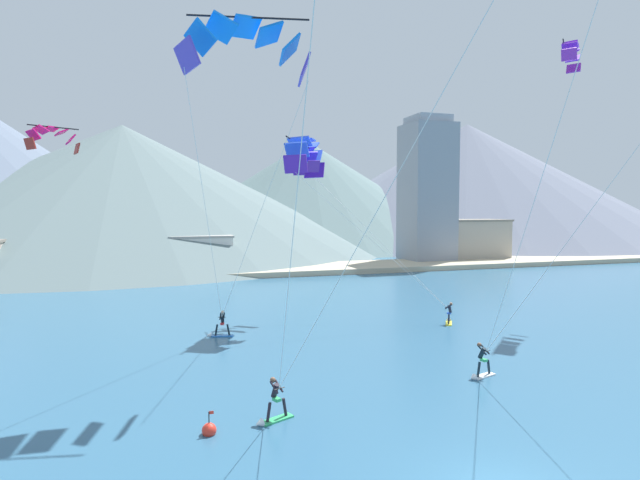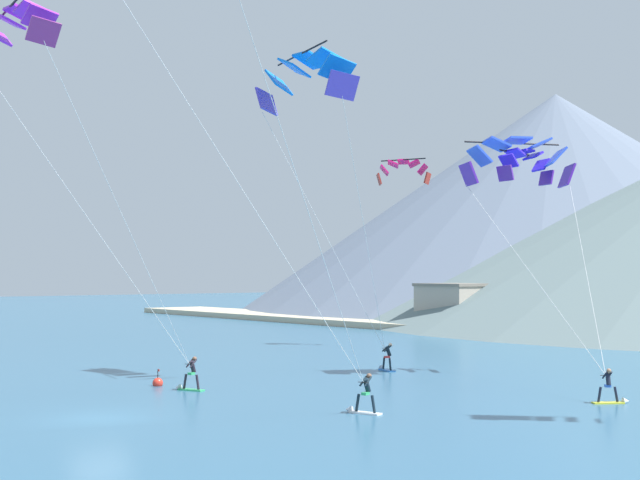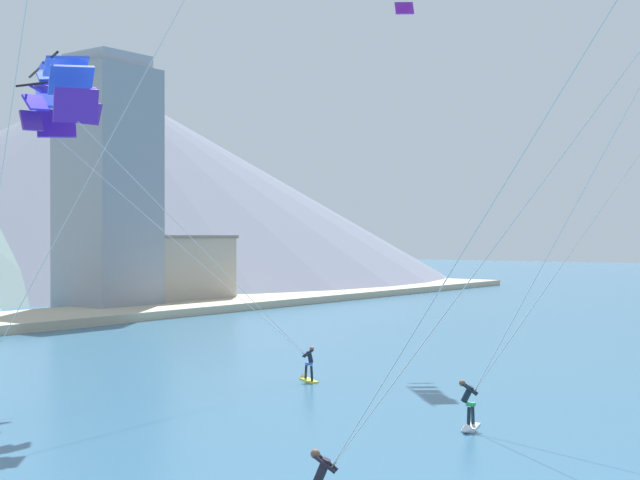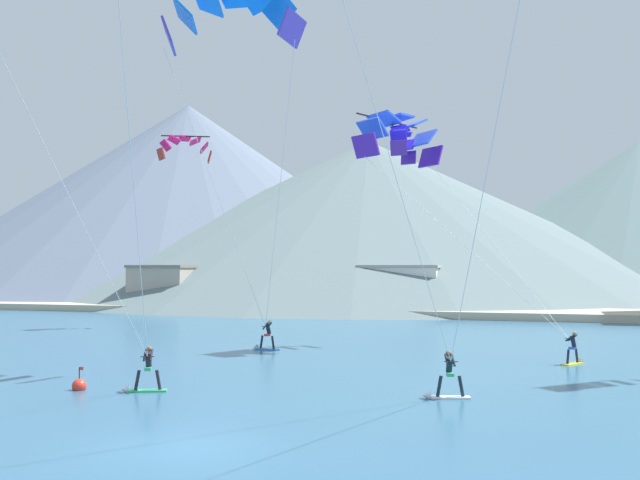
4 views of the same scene
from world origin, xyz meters
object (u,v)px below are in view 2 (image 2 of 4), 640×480
kitesurfer_near_lead (386,362)px  kitesurfer_mid_center (613,393)px  parafoil_kite_distant_mid_solo (403,169)px  parafoil_kite_mid_center (518,157)px  kitesurfer_near_trail (362,400)px  parafoil_kite_near_lead (307,76)px  race_marker_buoy (158,383)px  kitesurfer_far_left (189,379)px  parafoil_kite_distant_high_outer (525,162)px  parafoil_kite_far_left (19,29)px

kitesurfer_near_lead → kitesurfer_mid_center: size_ratio=1.05×
parafoil_kite_distant_mid_solo → parafoil_kite_mid_center: bearing=-25.4°
kitesurfer_near_trail → kitesurfer_near_lead: bearing=134.1°
parafoil_kite_near_lead → race_marker_buoy: parafoil_kite_near_lead is taller
parafoil_kite_mid_center → parafoil_kite_distant_mid_solo: parafoil_kite_distant_mid_solo is taller
kitesurfer_far_left → parafoil_kite_distant_high_outer: parafoil_kite_distant_high_outer is taller
parafoil_kite_near_lead → race_marker_buoy: bearing=-109.8°
race_marker_buoy → parafoil_kite_mid_center: bearing=64.1°
kitesurfer_near_trail → parafoil_kite_near_lead: size_ratio=0.10×
parafoil_kite_mid_center → kitesurfer_far_left: bearing=-109.6°
parafoil_kite_mid_center → race_marker_buoy: (-9.06, -18.70, -12.71)m
kitesurfer_near_trail → kitesurfer_mid_center: bearing=65.5°
kitesurfer_mid_center → parafoil_kite_distant_high_outer: (-9.61, 5.82, 12.09)m
parafoil_kite_distant_mid_solo → race_marker_buoy: size_ratio=3.78×
kitesurfer_far_left → parafoil_kite_mid_center: size_ratio=0.14×
kitesurfer_far_left → kitesurfer_near_lead: bearing=92.4°
parafoil_kite_near_lead → parafoil_kite_far_left: size_ratio=1.05×
kitesurfer_far_left → parafoil_kite_distant_mid_solo: (-12.76, 27.42, 14.04)m
kitesurfer_mid_center → kitesurfer_near_lead: bearing=175.6°
parafoil_kite_distant_high_outer → race_marker_buoy: parafoil_kite_distant_high_outer is taller
kitesurfer_near_trail → kitesurfer_mid_center: (5.00, 10.95, -0.07)m
kitesurfer_mid_center → parafoil_kite_distant_mid_solo: bearing=153.5°
parafoil_kite_mid_center → kitesurfer_near_lead: bearing=-150.6°
kitesurfer_near_lead → race_marker_buoy: 14.82m
kitesurfer_far_left → parafoil_kite_mid_center: 22.99m
kitesurfer_mid_center → kitesurfer_far_left: kitesurfer_far_left is taller
kitesurfer_far_left → parafoil_kite_distant_mid_solo: size_ratio=0.46×
kitesurfer_near_lead → parafoil_kite_mid_center: size_ratio=0.14×
kitesurfer_mid_center → parafoil_kite_near_lead: parafoil_kite_near_lead is taller
kitesurfer_far_left → parafoil_kite_distant_mid_solo: bearing=115.0°
kitesurfer_near_trail → kitesurfer_mid_center: size_ratio=1.05×
parafoil_kite_distant_mid_solo → race_marker_buoy: parafoil_kite_distant_mid_solo is taller
kitesurfer_mid_center → parafoil_kite_mid_center: size_ratio=0.13×
race_marker_buoy → parafoil_kite_near_lead: bearing=70.2°
kitesurfer_near_trail → kitesurfer_far_left: 11.43m
parafoil_kite_mid_center → parafoil_kite_distant_high_outer: (0.11, 0.51, -0.30)m
parafoil_kite_far_left → race_marker_buoy: 19.39m
kitesurfer_near_lead → kitesurfer_far_left: kitesurfer_far_left is taller
parafoil_kite_mid_center → parafoil_kite_far_left: bearing=-99.8°
kitesurfer_mid_center → parafoil_kite_near_lead: 23.78m
kitesurfer_mid_center → parafoil_kite_distant_high_outer: size_ratio=0.39×
parafoil_kite_distant_high_outer → parafoil_kite_distant_mid_solo: 21.33m
kitesurfer_mid_center → parafoil_kite_near_lead: bearing=-160.9°
parafoil_kite_distant_high_outer → parafoil_kite_distant_mid_solo: size_ratio=1.13×
kitesurfer_near_trail → parafoil_kite_near_lead: parafoil_kite_near_lead is taller
parafoil_kite_distant_high_outer → parafoil_kite_far_left: bearing=-99.9°
kitesurfer_far_left → parafoil_kite_near_lead: bearing=87.7°
parafoil_kite_distant_mid_solo → parafoil_kite_distant_high_outer: bearing=-24.0°
parafoil_kite_far_left → kitesurfer_near_lead: bearing=95.5°
parafoil_kite_mid_center → parafoil_kite_distant_high_outer: size_ratio=2.90×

